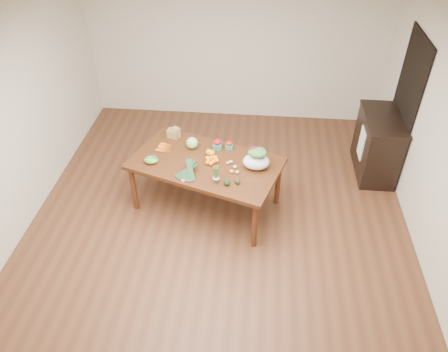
# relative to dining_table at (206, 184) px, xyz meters

# --- Properties ---
(floor) EXTENTS (6.00, 6.00, 0.00)m
(floor) POSITION_rel_dining_table_xyz_m (0.20, -0.47, -0.38)
(floor) COLOR brown
(floor) RESTS_ON ground
(ceiling) EXTENTS (5.00, 6.00, 0.02)m
(ceiling) POSITION_rel_dining_table_xyz_m (0.20, -0.47, 2.33)
(ceiling) COLOR white
(ceiling) RESTS_ON room_walls
(room_walls) EXTENTS (5.02, 6.02, 2.70)m
(room_walls) POSITION_rel_dining_table_xyz_m (0.20, -0.47, 0.97)
(room_walls) COLOR beige
(room_walls) RESTS_ON floor
(dining_table) EXTENTS (2.13, 1.60, 0.75)m
(dining_table) POSITION_rel_dining_table_xyz_m (0.00, 0.00, 0.00)
(dining_table) COLOR #421E0F
(dining_table) RESTS_ON floor
(doorway_dark) EXTENTS (0.02, 1.00, 2.10)m
(doorway_dark) POSITION_rel_dining_table_xyz_m (2.68, 1.13, 0.68)
(doorway_dark) COLOR black
(doorway_dark) RESTS_ON floor
(cabinet) EXTENTS (0.52, 1.02, 0.94)m
(cabinet) POSITION_rel_dining_table_xyz_m (2.42, 1.03, 0.10)
(cabinet) COLOR black
(cabinet) RESTS_ON floor
(dish_towel) EXTENTS (0.02, 0.28, 0.45)m
(dish_towel) POSITION_rel_dining_table_xyz_m (2.16, 0.93, 0.18)
(dish_towel) COLOR white
(dish_towel) RESTS_ON cabinet
(paper_bag) EXTENTS (0.25, 0.23, 0.15)m
(paper_bag) POSITION_rel_dining_table_xyz_m (-0.52, 0.53, 0.45)
(paper_bag) COLOR olive
(paper_bag) RESTS_ON dining_table
(cabbage) EXTENTS (0.16, 0.16, 0.16)m
(cabbage) POSITION_rel_dining_table_xyz_m (-0.22, 0.30, 0.45)
(cabbage) COLOR #B0D67B
(cabbage) RESTS_ON dining_table
(strawberry_basket_a) EXTENTS (0.15, 0.15, 0.11)m
(strawberry_basket_a) POSITION_rel_dining_table_xyz_m (0.12, 0.32, 0.43)
(strawberry_basket_a) COLOR red
(strawberry_basket_a) RESTS_ON dining_table
(strawberry_basket_b) EXTENTS (0.12, 0.12, 0.09)m
(strawberry_basket_b) POSITION_rel_dining_table_xyz_m (0.28, 0.34, 0.42)
(strawberry_basket_b) COLOR red
(strawberry_basket_b) RESTS_ON dining_table
(orange_a) EXTENTS (0.09, 0.09, 0.09)m
(orange_a) POSITION_rel_dining_table_xyz_m (0.03, 0.15, 0.42)
(orange_a) COLOR orange
(orange_a) RESTS_ON dining_table
(orange_b) EXTENTS (0.08, 0.08, 0.08)m
(orange_b) POSITION_rel_dining_table_xyz_m (0.06, 0.14, 0.42)
(orange_b) COLOR orange
(orange_b) RESTS_ON dining_table
(orange_c) EXTENTS (0.07, 0.07, 0.07)m
(orange_c) POSITION_rel_dining_table_xyz_m (0.12, 0.04, 0.41)
(orange_c) COLOR orange
(orange_c) RESTS_ON dining_table
(mandarin_cluster) EXTENTS (0.23, 0.23, 0.10)m
(mandarin_cluster) POSITION_rel_dining_table_xyz_m (0.08, -0.00, 0.43)
(mandarin_cluster) COLOR orange
(mandarin_cluster) RESTS_ON dining_table
(carrots) EXTENTS (0.28, 0.27, 0.03)m
(carrots) POSITION_rel_dining_table_xyz_m (-0.58, 0.24, 0.39)
(carrots) COLOR #F65E14
(carrots) RESTS_ON dining_table
(snap_pea_bag) EXTENTS (0.18, 0.14, 0.08)m
(snap_pea_bag) POSITION_rel_dining_table_xyz_m (-0.70, -0.08, 0.42)
(snap_pea_bag) COLOR #5AB63D
(snap_pea_bag) RESTS_ON dining_table
(kale_bunch) EXTENTS (0.43, 0.48, 0.16)m
(kale_bunch) POSITION_rel_dining_table_xyz_m (-0.19, -0.33, 0.45)
(kale_bunch) COLOR black
(kale_bunch) RESTS_ON dining_table
(asparagus_bundle) EXTENTS (0.11, 0.14, 0.26)m
(asparagus_bundle) POSITION_rel_dining_table_xyz_m (0.18, -0.40, 0.50)
(asparagus_bundle) COLOR #50853D
(asparagus_bundle) RESTS_ON dining_table
(potato_a) EXTENTS (0.05, 0.04, 0.04)m
(potato_a) POSITION_rel_dining_table_xyz_m (0.29, -0.02, 0.39)
(potato_a) COLOR tan
(potato_a) RESTS_ON dining_table
(potato_b) EXTENTS (0.05, 0.05, 0.05)m
(potato_b) POSITION_rel_dining_table_xyz_m (0.36, -0.20, 0.40)
(potato_b) COLOR tan
(potato_b) RESTS_ON dining_table
(potato_c) EXTENTS (0.05, 0.05, 0.04)m
(potato_c) POSITION_rel_dining_table_xyz_m (0.39, -0.10, 0.40)
(potato_c) COLOR tan
(potato_c) RESTS_ON dining_table
(potato_d) EXTENTS (0.05, 0.04, 0.04)m
(potato_d) POSITION_rel_dining_table_xyz_m (0.33, 0.00, 0.40)
(potato_d) COLOR #CDBA76
(potato_d) RESTS_ON dining_table
(potato_e) EXTENTS (0.05, 0.05, 0.04)m
(potato_e) POSITION_rel_dining_table_xyz_m (0.42, -0.21, 0.40)
(potato_e) COLOR tan
(potato_e) RESTS_ON dining_table
(avocado_a) EXTENTS (0.10, 0.12, 0.07)m
(avocado_a) POSITION_rel_dining_table_xyz_m (0.31, -0.43, 0.41)
(avocado_a) COLOR black
(avocado_a) RESTS_ON dining_table
(avocado_b) EXTENTS (0.08, 0.10, 0.06)m
(avocado_b) POSITION_rel_dining_table_xyz_m (0.44, -0.40, 0.41)
(avocado_b) COLOR black
(avocado_b) RESTS_ON dining_table
(salad_bag) EXTENTS (0.40, 0.35, 0.26)m
(salad_bag) POSITION_rel_dining_table_xyz_m (0.65, -0.07, 0.51)
(salad_bag) COLOR silver
(salad_bag) RESTS_ON dining_table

